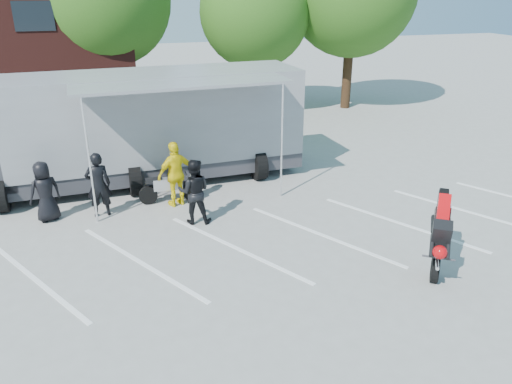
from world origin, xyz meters
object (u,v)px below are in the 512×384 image
transporter_truck (148,181)px  spectator_leather_c (194,191)px  tree_left (105,0)px  tree_mid (255,13)px  stunt_bike_rider (433,265)px  spectator_hivis (176,174)px  spectator_leather_b (98,185)px  spectator_leather_a (45,192)px  parked_motorcycle (171,202)px

transporter_truck → spectator_leather_c: (0.97, -3.65, 0.93)m
tree_left → spectator_leather_c: 14.06m
tree_mid → spectator_leather_c: bearing=-114.3°
stunt_bike_rider → spectator_hivis: spectator_hivis is taller
spectator_leather_b → spectator_hivis: spectator_hivis is taller
tree_mid → spectator_leather_a: 14.95m
stunt_bike_rider → transporter_truck: bearing=163.2°
transporter_truck → stunt_bike_rider: size_ratio=5.30×
tree_left → tree_mid: (7.00, -1.00, -0.62)m
spectator_leather_b → spectator_hivis: size_ratio=0.96×
tree_left → spectator_leather_b: size_ratio=4.52×
stunt_bike_rider → spectator_leather_a: bearing=-175.6°
tree_left → spectator_leather_b: bearing=-94.9°
tree_mid → spectator_hivis: size_ratio=3.85×
tree_mid → spectator_hivis: 12.92m
spectator_hivis → transporter_truck: bearing=-93.3°
parked_motorcycle → stunt_bike_rider: 7.86m
tree_left → stunt_bike_rider: 19.23m
parked_motorcycle → spectator_leather_c: (0.48, -1.62, 0.93)m
tree_mid → spectator_leather_a: (-9.46, -10.83, -4.07)m
transporter_truck → spectator_leather_c: size_ratio=6.16×
transporter_truck → spectator_leather_a: transporter_truck is taller
transporter_truck → parked_motorcycle: (0.50, -2.03, 0.00)m
transporter_truck → stunt_bike_rider: bearing=-54.4°
transporter_truck → spectator_leather_a: 3.87m
tree_left → spectator_leather_c: bearing=-83.5°
transporter_truck → spectator_leather_a: (-2.99, -2.29, 0.87)m
transporter_truck → spectator_hivis: bearing=-76.0°
tree_mid → spectator_leather_a: size_ratio=4.40×
transporter_truck → spectator_leather_c: spectator_leather_c is taller
tree_mid → parked_motorcycle: size_ratio=3.97×
tree_left → parked_motorcycle: (1.03, -11.57, -5.57)m
spectator_leather_a → spectator_hivis: 3.67m
transporter_truck → stunt_bike_rider: 9.72m
tree_left → spectator_leather_a: bearing=-101.8°
spectator_leather_c → spectator_leather_a: bearing=-3.5°
spectator_leather_c → parked_motorcycle: bearing=-58.2°
transporter_truck → spectator_leather_a: bearing=-144.9°
tree_mid → stunt_bike_rider: 16.96m
stunt_bike_rider → tree_mid: bearing=123.6°
stunt_bike_rider → spectator_leather_b: 9.23m
parked_motorcycle → spectator_leather_a: (-3.49, -0.26, 0.87)m
transporter_truck → parked_motorcycle: bearing=-78.5°
spectator_leather_c → spectator_hivis: size_ratio=0.93×
stunt_bike_rider → spectator_hivis: bearing=170.0°
spectator_leather_a → spectator_hivis: bearing=155.3°
transporter_truck → spectator_leather_c: 3.89m
stunt_bike_rider → spectator_leather_b: spectator_leather_b is taller
transporter_truck → spectator_leather_b: 3.02m
transporter_truck → stunt_bike_rider: transporter_truck is taller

